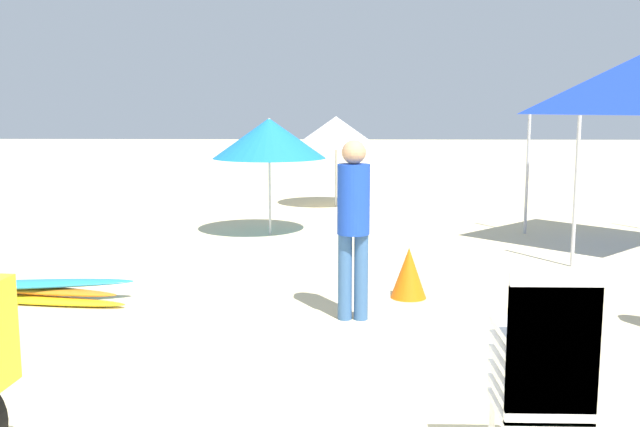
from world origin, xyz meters
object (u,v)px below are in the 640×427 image
Objects in this scene: lifeguard_near_left at (353,217)px; popup_canopy at (640,85)px; stacked_plastic_chairs at (545,362)px; traffic_cone_near at (409,273)px; surfboard_pile at (21,291)px; beach_umbrella_mid at (269,138)px; beach_umbrella_left at (336,132)px.

lifeguard_near_left is 0.63× the size of popup_canopy.
stacked_plastic_chairs is 2.27× the size of traffic_cone_near.
traffic_cone_near is at bearing 3.73° from surfboard_pile.
stacked_plastic_chairs is 0.67× the size of beach_umbrella_mid.
popup_canopy is (7.81, 3.14, 2.29)m from surfboard_pile.
traffic_cone_near is at bearing -83.25° from beach_umbrella_left.
beach_umbrella_mid is at bearing 60.80° from surfboard_pile.
surfboard_pile is at bearing -176.27° from traffic_cone_near.
surfboard_pile is 1.33× the size of beach_umbrella_mid.
beach_umbrella_left is (-1.22, 11.30, 0.83)m from stacked_plastic_chairs.
traffic_cone_near reaches higher than surfboard_pile.
beach_umbrella_mid is at bearing 116.31° from traffic_cone_near.
stacked_plastic_chairs is at bearing -84.95° from traffic_cone_near.
lifeguard_near_left is at bearing -138.55° from popup_canopy.
lifeguard_near_left reaches higher than traffic_cone_near.
stacked_plastic_chairs is 0.68× the size of beach_umbrella_left.
surfboard_pile is 4.99m from beach_umbrella_mid.
traffic_cone_near is at bearing 95.05° from stacked_plastic_chairs.
popup_canopy is at bearing 65.12° from stacked_plastic_chairs.
stacked_plastic_chairs is 8.29m from beach_umbrella_mid.
popup_canopy is at bearing -44.86° from beach_umbrella_left.
surfboard_pile is 4.50× the size of traffic_cone_near.
surfboard_pile is at bearing -119.20° from beach_umbrella_mid.
stacked_plastic_chairs is 5.98m from surfboard_pile.
beach_umbrella_left is at bearing 96.14° from stacked_plastic_chairs.
beach_umbrella_mid reaches higher than stacked_plastic_chairs.
lifeguard_near_left is at bearing -74.73° from beach_umbrella_mid.
surfboard_pile is at bearing -114.21° from beach_umbrella_left.
stacked_plastic_chairs is 11.39m from beach_umbrella_left.
stacked_plastic_chairs is at bearing -83.86° from beach_umbrella_left.
lifeguard_near_left is 0.94× the size of beach_umbrella_mid.
surfboard_pile is 8.39m from beach_umbrella_left.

